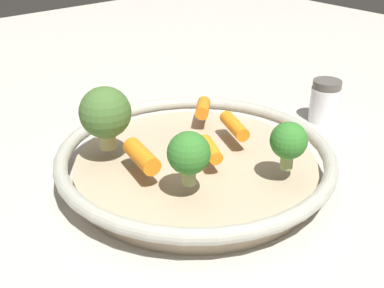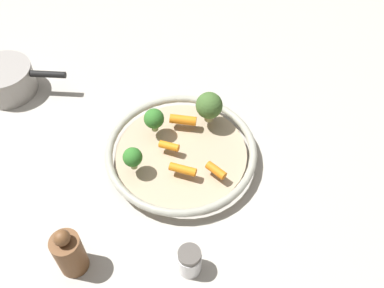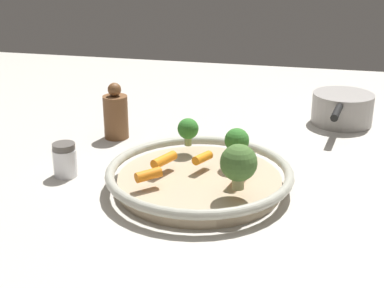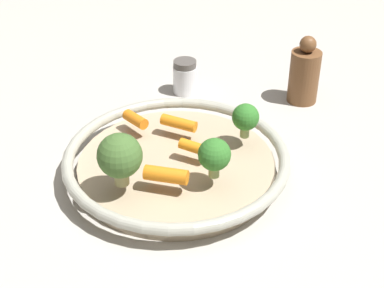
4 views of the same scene
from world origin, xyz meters
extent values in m
plane|color=#B7B2A8|center=(0.00, 0.00, 0.00)|extent=(1.93, 1.93, 0.00)
cylinder|color=tan|center=(0.00, 0.00, 0.01)|extent=(0.29, 0.29, 0.02)
torus|color=#ACAC9D|center=(0.00, 0.00, 0.03)|extent=(0.33, 0.33, 0.02)
cylinder|color=orange|center=(-0.01, -0.07, 0.05)|extent=(0.06, 0.03, 0.02)
cylinder|color=orange|center=(0.03, 0.00, 0.05)|extent=(0.05, 0.03, 0.02)
cylinder|color=orange|center=(0.00, 0.06, 0.05)|extent=(0.06, 0.04, 0.02)
cylinder|color=orange|center=(-0.07, 0.07, 0.05)|extent=(0.04, 0.04, 0.02)
cylinder|color=#97A966|center=(0.05, -0.06, 0.05)|extent=(0.01, 0.01, 0.02)
sphere|color=#33752A|center=(0.05, -0.06, 0.08)|extent=(0.04, 0.04, 0.04)
cylinder|color=tan|center=(-0.07, -0.08, 0.05)|extent=(0.02, 0.02, 0.02)
sphere|color=#43682E|center=(-0.07, -0.08, 0.09)|extent=(0.06, 0.06, 0.06)
cylinder|color=#96AA66|center=(0.10, 0.04, 0.05)|extent=(0.01, 0.01, 0.02)
sphere|color=#317729|center=(0.10, 0.04, 0.07)|extent=(0.04, 0.04, 0.04)
cylinder|color=white|center=(0.00, 0.25, 0.03)|extent=(0.04, 0.04, 0.05)
cylinder|color=#56514C|center=(0.00, 0.25, 0.06)|extent=(0.04, 0.04, 0.01)
camera|label=1|loc=(0.39, -0.34, 0.31)|focal=46.21mm
camera|label=2|loc=(0.02, 0.58, 0.77)|focal=40.44mm
camera|label=3|loc=(-0.86, -0.18, 0.43)|focal=51.95mm
camera|label=4|loc=(0.05, -0.66, 0.50)|focal=52.41mm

